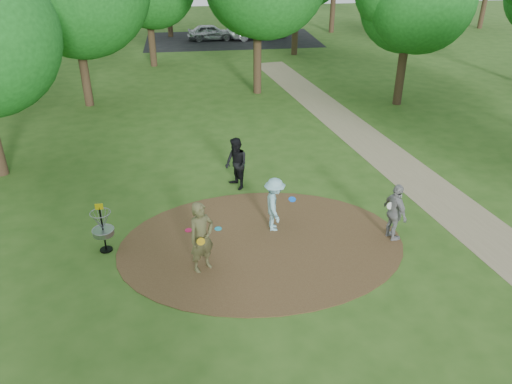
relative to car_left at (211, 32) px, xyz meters
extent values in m
plane|color=#2D5119|center=(-0.27, -29.99, -0.64)|extent=(100.00, 100.00, 0.00)
cylinder|color=#47301C|center=(-0.27, -29.99, -0.63)|extent=(8.40, 8.40, 0.02)
cube|color=#8C7A5B|center=(6.23, -27.99, -0.63)|extent=(7.55, 39.89, 0.01)
cube|color=black|center=(1.73, 0.01, -0.63)|extent=(14.00, 8.00, 0.01)
imported|color=brown|center=(-2.03, -30.97, 0.38)|extent=(0.89, 0.82, 2.04)
cylinder|color=gold|center=(-2.06, -31.25, 0.44)|extent=(0.22, 0.05, 0.22)
imported|color=#86BEC8|center=(0.23, -29.22, 0.22)|extent=(0.69, 1.14, 1.72)
cylinder|color=blue|center=(0.77, -29.23, 0.37)|extent=(0.23, 0.23, 0.08)
imported|color=black|center=(-0.63, -26.32, 0.30)|extent=(1.01, 1.12, 1.87)
cylinder|color=#0B8CC5|center=(-0.43, -26.27, 0.19)|extent=(0.23, 0.12, 0.22)
imported|color=gray|center=(3.63, -30.24, 0.26)|extent=(0.64, 1.12, 1.80)
cylinder|color=silver|center=(3.44, -30.25, 0.51)|extent=(0.23, 0.09, 0.22)
cylinder|color=#179BB8|center=(-1.49, -29.02, -0.61)|extent=(0.22, 0.22, 0.02)
cylinder|color=#C91449|center=(-2.39, -28.99, -0.61)|extent=(0.22, 0.22, 0.02)
imported|color=#A3A7AA|center=(0.00, 0.00, 0.00)|extent=(3.83, 1.73, 1.27)
imported|color=#B8BBC0|center=(3.89, 0.08, 0.18)|extent=(5.25, 2.89, 1.64)
cylinder|color=black|center=(-4.77, -29.69, 0.04)|extent=(0.05, 0.05, 1.35)
cylinder|color=black|center=(-4.77, -29.69, -0.62)|extent=(0.36, 0.36, 0.04)
cylinder|color=gray|center=(-4.77, -29.69, -0.02)|extent=(0.60, 0.60, 0.16)
torus|color=gray|center=(-4.77, -29.69, 0.06)|extent=(0.63, 0.63, 0.03)
torus|color=gray|center=(-4.77, -29.69, 0.61)|extent=(0.58, 0.58, 0.02)
cube|color=yellow|center=(-4.77, -29.69, 0.81)|extent=(0.22, 0.02, 0.18)
cylinder|color=#332316|center=(-7.27, -15.99, 1.26)|extent=(0.44, 0.44, 3.80)
cylinder|color=#332316|center=(1.73, -14.99, 1.45)|extent=(0.44, 0.44, 4.18)
cylinder|color=#332316|center=(8.73, -17.99, 1.17)|extent=(0.44, 0.44, 3.61)
sphere|color=#165318|center=(8.73, -17.99, 4.36)|extent=(5.04, 5.04, 5.04)
cylinder|color=#332316|center=(-4.27, -7.99, 1.07)|extent=(0.44, 0.44, 3.42)
cylinder|color=#332316|center=(5.73, -5.99, 1.55)|extent=(0.44, 0.44, 4.37)
camera|label=1|loc=(-2.13, -42.10, 7.64)|focal=35.00mm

